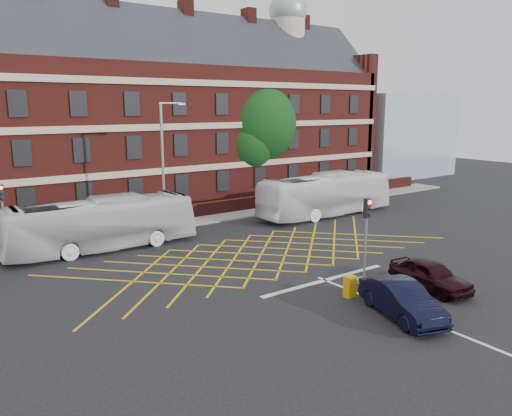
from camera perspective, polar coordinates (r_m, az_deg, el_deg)
ground at (r=28.22m, az=3.00°, el=-6.29°), size 120.00×120.00×0.00m
victorian_building at (r=46.22m, az=-14.14°, el=10.25°), size 51.00×12.17×20.40m
boundary_wall at (r=38.74m, az=-9.04°, el=-0.61°), size 56.00×0.50×1.10m
far_pavement at (r=37.98m, az=-8.34°, el=-1.60°), size 60.00×3.00×0.12m
glass_block at (r=65.97m, az=15.03°, el=8.06°), size 14.00×10.00×10.00m
box_junction_hatching at (r=29.73m, az=0.59°, el=-5.31°), size 8.22×8.22×0.02m
stop_line at (r=25.72m, az=7.90°, el=-8.17°), size 8.00×0.30×0.02m
centre_line at (r=21.83m, az=19.96°, el=-12.49°), size 0.15×14.00×0.02m
bus_left at (r=31.75m, az=-17.27°, el=-1.77°), size 11.56×2.91×3.20m
bus_right at (r=40.18m, az=8.00°, el=1.52°), size 12.19×2.95×3.39m
car_navy at (r=21.95m, az=16.32°, el=-10.05°), size 2.82×4.76×1.48m
car_maroon at (r=25.51m, az=19.29°, el=-7.22°), size 2.04×4.34×1.44m
deciduous_tree at (r=48.18m, az=-0.25°, el=8.96°), size 8.15×8.06×11.02m
traffic_light_near at (r=25.17m, az=12.39°, el=-4.58°), size 0.70×0.70×4.27m
traffic_light_far at (r=32.22m, az=-26.78°, el=-2.02°), size 0.70×0.70×4.27m
street_lamp at (r=34.31m, az=-10.39°, el=2.01°), size 2.25×1.00×8.89m
utility_cabinet at (r=23.63m, az=10.67°, el=-8.82°), size 0.49×0.39×1.00m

